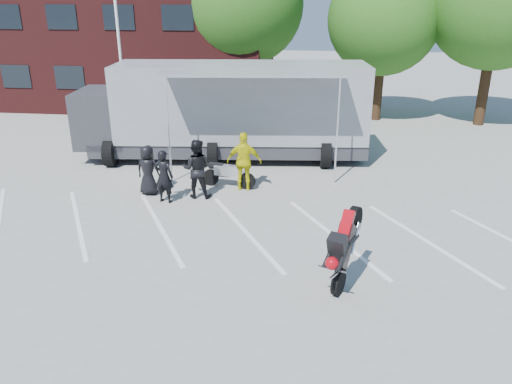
% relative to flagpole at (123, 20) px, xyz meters
% --- Properties ---
extents(ground, '(100.00, 100.00, 0.00)m').
position_rel_flagpole_xyz_m(ground, '(6.24, -10.00, -5.05)').
color(ground, '#999995').
rests_on(ground, ground).
extents(parking_bay_lines, '(18.09, 13.33, 0.01)m').
position_rel_flagpole_xyz_m(parking_bay_lines, '(6.24, -9.00, -5.05)').
color(parking_bay_lines, white).
rests_on(parking_bay_lines, ground).
extents(office_building, '(18.00, 8.00, 7.00)m').
position_rel_flagpole_xyz_m(office_building, '(-3.76, 8.00, -1.55)').
color(office_building, '#471616').
rests_on(office_building, ground).
extents(flagpole, '(1.61, 0.12, 8.00)m').
position_rel_flagpole_xyz_m(flagpole, '(0.00, 0.00, 0.00)').
color(flagpole, white).
rests_on(flagpole, ground).
extents(tree_left, '(6.12, 6.12, 8.64)m').
position_rel_flagpole_xyz_m(tree_left, '(4.24, 6.00, 0.51)').
color(tree_left, '#382314').
rests_on(tree_left, ground).
extents(tree_mid, '(5.44, 5.44, 7.68)m').
position_rel_flagpole_xyz_m(tree_mid, '(11.24, 5.00, -0.11)').
color(tree_mid, '#382314').
rests_on(tree_mid, ground).
extents(transporter_truck, '(11.98, 6.68, 3.65)m').
position_rel_flagpole_xyz_m(transporter_truck, '(4.87, -2.52, -5.05)').
color(transporter_truck, gray).
rests_on(transporter_truck, ground).
extents(parked_motorcycle, '(1.96, 0.92, 0.99)m').
position_rel_flagpole_xyz_m(parked_motorcycle, '(5.41, -5.73, -5.05)').
color(parked_motorcycle, '#BABABF').
rests_on(parked_motorcycle, ground).
extents(stunt_bike_rider, '(1.35, 1.84, 1.96)m').
position_rel_flagpole_xyz_m(stunt_bike_rider, '(9.11, -11.22, -5.05)').
color(stunt_bike_rider, black).
rests_on(stunt_bike_rider, ground).
extents(spectator_leather_a, '(0.86, 0.64, 1.62)m').
position_rel_flagpole_xyz_m(spectator_leather_a, '(2.98, -6.65, -4.24)').
color(spectator_leather_a, black).
rests_on(spectator_leather_a, ground).
extents(spectator_leather_b, '(0.68, 0.52, 1.67)m').
position_rel_flagpole_xyz_m(spectator_leather_b, '(3.68, -7.24, -4.22)').
color(spectator_leather_b, black).
rests_on(spectator_leather_b, ground).
extents(spectator_leather_c, '(0.94, 0.75, 1.88)m').
position_rel_flagpole_xyz_m(spectator_leather_c, '(4.58, -6.70, -4.11)').
color(spectator_leather_c, black).
rests_on(spectator_leather_c, ground).
extents(spectator_hivis, '(1.14, 0.48, 1.93)m').
position_rel_flagpole_xyz_m(spectator_hivis, '(5.97, -5.88, -4.09)').
color(spectator_hivis, '#D7D30B').
rests_on(spectator_hivis, ground).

